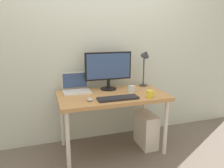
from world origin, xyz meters
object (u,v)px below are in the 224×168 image
glass_cup (131,89)px  computer_tower (146,130)px  desk_lamp (145,59)px  coffee_mug (150,94)px  laptop (76,87)px  monitor (108,68)px  mouse (90,99)px  desk (112,100)px  keyboard (118,98)px

glass_cup → computer_tower: glass_cup is taller
glass_cup → computer_tower: bearing=-9.2°
desk_lamp → coffee_mug: size_ratio=4.40×
laptop → computer_tower: (0.81, -0.27, -0.55)m
glass_cup → computer_tower: 0.57m
monitor → mouse: bearing=-130.1°
monitor → laptop: size_ratio=1.81×
desk → laptop: laptop is taller
laptop → desk_lamp: size_ratio=0.65×
keyboard → glass_cup: size_ratio=4.00×
glass_cup → computer_tower: (0.20, -0.03, -0.53)m
desk_lamp → glass_cup: bearing=-141.3°
keyboard → desk_lamp: bearing=39.4°
keyboard → mouse: (-0.30, 0.04, 0.01)m
mouse → coffee_mug: size_ratio=0.80×
desk → mouse: mouse is taller
desk → computer_tower: (0.44, -0.04, -0.43)m
desk → glass_cup: 0.26m
glass_cup → laptop: bearing=158.9°
desk → computer_tower: desk is taller
monitor → laptop: monitor is taller
laptop → glass_cup: size_ratio=2.91×
coffee_mug → monitor: bearing=125.2°
monitor → desk_lamp: size_ratio=1.17×
computer_tower → keyboard: bearing=-158.7°
desk → keyboard: bearing=-90.0°
coffee_mug → computer_tower: size_ratio=0.27×
keyboard → coffee_mug: (0.35, -0.04, 0.03)m
desk → mouse: 0.35m
laptop → computer_tower: size_ratio=0.76×
mouse → coffee_mug: bearing=-7.1°
desk → monitor: size_ratio=2.12×
desk → laptop: bearing=148.4°
laptop → mouse: size_ratio=3.56×
keyboard → glass_cup: 0.31m
desk → glass_cup: (0.24, -0.01, 0.11)m
laptop → desk_lamp: bearing=-0.9°
laptop → keyboard: bearing=-49.5°
desk → monitor: (0.02, 0.22, 0.33)m
mouse → laptop: bearing=100.6°
monitor → desk_lamp: desk_lamp is taller
keyboard → glass_cup: (0.24, 0.20, 0.03)m
glass_cup → coffee_mug: bearing=-64.8°
laptop → coffee_mug: laptop is taller
keyboard → computer_tower: (0.44, 0.17, -0.50)m
mouse → computer_tower: (0.74, 0.13, -0.51)m
desk → computer_tower: 0.61m
keyboard → coffee_mug: coffee_mug is taller
keyboard → glass_cup: glass_cup is taller
keyboard → mouse: size_ratio=4.89×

